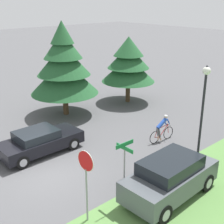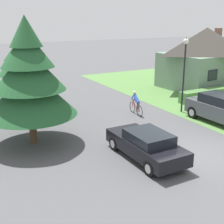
{
  "view_description": "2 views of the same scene",
  "coord_description": "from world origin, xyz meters",
  "px_view_note": "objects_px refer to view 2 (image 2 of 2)",
  "views": [
    {
      "loc": [
        11.59,
        -6.37,
        7.89
      ],
      "look_at": [
        -2.03,
        5.75,
        1.16
      ],
      "focal_mm": 50.0,
      "sensor_mm": 36.0,
      "label": 1
    },
    {
      "loc": [
        -9.92,
        -10.31,
        6.43
      ],
      "look_at": [
        -1.44,
        5.4,
        0.92
      ],
      "focal_mm": 50.0,
      "sensor_mm": 36.0,
      "label": 2
    }
  ],
  "objects_px": {
    "conifer_tall_near": "(29,78)",
    "parked_suv_right": "(221,109)",
    "sedan_left_lane": "(146,145)",
    "conifer_tall_far": "(23,68)",
    "street_lamp": "(185,60)",
    "cottage_house": "(205,57)",
    "cyclist": "(136,104)"
  },
  "relations": [
    {
      "from": "conifer_tall_near",
      "to": "parked_suv_right",
      "type": "bearing_deg",
      "value": -11.69
    },
    {
      "from": "sedan_left_lane",
      "to": "conifer_tall_far",
      "type": "xyz_separation_m",
      "value": [
        -3.25,
        9.71,
        2.46
      ]
    },
    {
      "from": "sedan_left_lane",
      "to": "conifer_tall_near",
      "type": "distance_m",
      "value": 6.65
    },
    {
      "from": "conifer_tall_far",
      "to": "street_lamp",
      "type": "bearing_deg",
      "value": -25.91
    },
    {
      "from": "cottage_house",
      "to": "parked_suv_right",
      "type": "height_order",
      "value": "cottage_house"
    },
    {
      "from": "cyclist",
      "to": "street_lamp",
      "type": "bearing_deg",
      "value": -102.62
    },
    {
      "from": "cyclist",
      "to": "conifer_tall_near",
      "type": "bearing_deg",
      "value": 107.96
    },
    {
      "from": "street_lamp",
      "to": "conifer_tall_near",
      "type": "xyz_separation_m",
      "value": [
        -10.56,
        -0.62,
        -0.1
      ]
    },
    {
      "from": "sedan_left_lane",
      "to": "conifer_tall_near",
      "type": "xyz_separation_m",
      "value": [
        -4.14,
        4.4,
        2.78
      ]
    },
    {
      "from": "sedan_left_lane",
      "to": "conifer_tall_near",
      "type": "relative_size",
      "value": 0.69
    },
    {
      "from": "conifer_tall_far",
      "to": "sedan_left_lane",
      "type": "bearing_deg",
      "value": -71.51
    },
    {
      "from": "sedan_left_lane",
      "to": "cottage_house",
      "type": "bearing_deg",
      "value": -53.18
    },
    {
      "from": "cottage_house",
      "to": "conifer_tall_near",
      "type": "relative_size",
      "value": 1.27
    },
    {
      "from": "cottage_house",
      "to": "parked_suv_right",
      "type": "bearing_deg",
      "value": -132.12
    },
    {
      "from": "cottage_house",
      "to": "conifer_tall_near",
      "type": "bearing_deg",
      "value": -165.38
    },
    {
      "from": "parked_suv_right",
      "to": "conifer_tall_near",
      "type": "xyz_separation_m",
      "value": [
        -11.18,
        2.31,
        2.57
      ]
    },
    {
      "from": "parked_suv_right",
      "to": "conifer_tall_far",
      "type": "relative_size",
      "value": 0.88
    },
    {
      "from": "conifer_tall_near",
      "to": "street_lamp",
      "type": "bearing_deg",
      "value": 3.37
    },
    {
      "from": "cyclist",
      "to": "parked_suv_right",
      "type": "distance_m",
      "value": 5.44
    },
    {
      "from": "conifer_tall_near",
      "to": "conifer_tall_far",
      "type": "bearing_deg",
      "value": 80.47
    },
    {
      "from": "conifer_tall_near",
      "to": "conifer_tall_far",
      "type": "distance_m",
      "value": 5.4
    },
    {
      "from": "street_lamp",
      "to": "conifer_tall_far",
      "type": "distance_m",
      "value": 10.75
    },
    {
      "from": "street_lamp",
      "to": "sedan_left_lane",
      "type": "bearing_deg",
      "value": -141.98
    },
    {
      "from": "cottage_house",
      "to": "sedan_left_lane",
      "type": "relative_size",
      "value": 1.84
    },
    {
      "from": "street_lamp",
      "to": "cottage_house",
      "type": "bearing_deg",
      "value": 36.9
    },
    {
      "from": "cottage_house",
      "to": "cyclist",
      "type": "relative_size",
      "value": 4.44
    },
    {
      "from": "parked_suv_right",
      "to": "cottage_house",
      "type": "bearing_deg",
      "value": -40.17
    },
    {
      "from": "street_lamp",
      "to": "conifer_tall_near",
      "type": "bearing_deg",
      "value": -176.63
    },
    {
      "from": "cyclist",
      "to": "street_lamp",
      "type": "distance_m",
      "value": 4.33
    },
    {
      "from": "cyclist",
      "to": "parked_suv_right",
      "type": "height_order",
      "value": "parked_suv_right"
    },
    {
      "from": "parked_suv_right",
      "to": "conifer_tall_far",
      "type": "xyz_separation_m",
      "value": [
        -10.29,
        7.63,
        2.25
      ]
    },
    {
      "from": "parked_suv_right",
      "to": "sedan_left_lane",
      "type": "bearing_deg",
      "value": 104.41
    }
  ]
}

